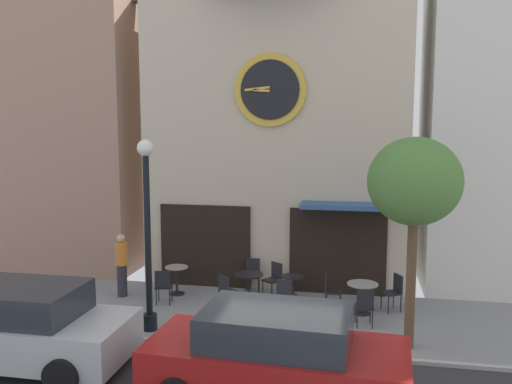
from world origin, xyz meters
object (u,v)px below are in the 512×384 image
cafe_table_near_door (293,286)px  pedestrian_orange (122,264)px  cafe_chair_facing_street (163,284)px  cafe_chair_facing_wall (253,273)px  cafe_table_near_curb (177,276)px  cafe_chair_near_tree (227,290)px  cafe_chair_curbside (365,305)px  parked_car_silver (18,326)px  cafe_table_center (362,292)px  street_tree (415,183)px  cafe_chair_by_entrance (286,294)px  cafe_chair_corner (330,288)px  parked_car_red (276,356)px  cafe_chair_right_end (274,277)px  street_lamp (148,235)px  cafe_table_leftmost (249,281)px  cafe_chair_mid_row (394,290)px

cafe_table_near_door → pedestrian_orange: pedestrian_orange is taller
cafe_chair_facing_street → cafe_chair_facing_wall: size_ratio=1.00×
cafe_table_near_curb → cafe_chair_near_tree: bearing=-31.5°
cafe_table_near_curb → cafe_chair_curbside: size_ratio=0.84×
parked_car_silver → cafe_table_center: bearing=32.1°
street_tree → cafe_table_center: size_ratio=5.70×
cafe_chair_by_entrance → cafe_chair_corner: bearing=31.7°
cafe_chair_by_entrance → cafe_table_near_curb: bearing=161.4°
cafe_chair_near_tree → cafe_chair_by_entrance: 1.45m
parked_car_silver → parked_car_red: size_ratio=0.98×
cafe_chair_right_end → parked_car_silver: size_ratio=0.21×
cafe_table_center → parked_car_red: 4.62m
cafe_chair_near_tree → cafe_chair_facing_street: same height
cafe_chair_curbside → parked_car_red: size_ratio=0.20×
street_tree → cafe_table_near_curb: size_ratio=5.67×
street_lamp → cafe_table_leftmost: street_lamp is taller
pedestrian_orange → parked_car_red: 6.65m
cafe_table_center → parked_car_red: parked_car_red is taller
cafe_chair_by_entrance → parked_car_red: bearing=-84.5°
cafe_chair_mid_row → cafe_chair_right_end: size_ratio=1.00×
cafe_table_center → cafe_chair_curbside: 0.87m
cafe_chair_facing_wall → cafe_chair_by_entrance: bearing=-55.7°
cafe_table_near_curb → cafe_chair_mid_row: cafe_chair_mid_row is taller
cafe_chair_near_tree → cafe_chair_by_entrance: same height
cafe_chair_mid_row → cafe_chair_facing_wall: size_ratio=1.00×
cafe_table_near_curb → street_lamp: bearing=-84.6°
street_tree → cafe_chair_curbside: 3.14m
cafe_chair_near_tree → cafe_chair_corner: size_ratio=1.00×
street_lamp → cafe_chair_facing_street: street_lamp is taller
cafe_table_center → pedestrian_orange: bearing=178.4°
street_lamp → cafe_chair_curbside: bearing=12.6°
street_tree → cafe_chair_by_entrance: street_tree is taller
street_lamp → cafe_chair_corner: bearing=28.5°
cafe_chair_mid_row → parked_car_silver: bearing=-148.4°
cafe_chair_facing_wall → parked_car_silver: 6.30m
cafe_chair_facing_street → parked_car_red: 5.43m
cafe_chair_facing_street → cafe_chair_right_end: 2.90m
cafe_table_center → cafe_chair_mid_row: (0.77, 0.39, -0.02)m
cafe_chair_facing_wall → cafe_table_center: bearing=-22.5°
parked_car_red → cafe_chair_right_end: bearing=99.3°
cafe_table_leftmost → cafe_chair_by_entrance: size_ratio=0.84×
cafe_chair_facing_wall → parked_car_silver: bearing=-123.7°
cafe_table_near_curb → cafe_table_near_door: 3.16m
cafe_table_near_curb → cafe_chair_facing_wall: 2.05m
street_tree → cafe_chair_corner: (-1.72, 1.99, -2.86)m
cafe_table_near_curb → cafe_chair_facing_street: cafe_chair_facing_street is taller
street_lamp → street_tree: street_tree is taller
cafe_chair_right_end → cafe_table_center: bearing=-21.9°
cafe_table_center → pedestrian_orange: pedestrian_orange is taller
street_tree → pedestrian_orange: bearing=164.6°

